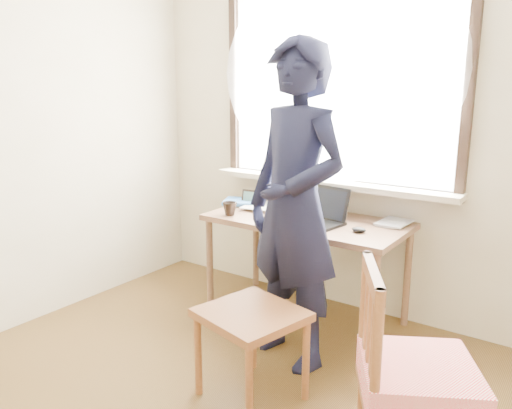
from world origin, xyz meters
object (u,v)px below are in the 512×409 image
Objects in this scene: mug_dark at (230,209)px; person at (295,207)px; desk at (306,229)px; work_chair at (251,325)px; laptop at (319,214)px; side_chair at (413,382)px; mug_white at (301,204)px.

mug_dark is 0.77m from person.
desk reaches higher than work_chair.
mug_dark is at bearing 133.98° from work_chair.
laptop is 0.40× the size of side_chair.
person is at bearing 93.89° from work_chair.
mug_white is at bearing 108.94° from work_chair.
desk is 13.28× the size of mug_dark.
mug_white is at bearing 133.56° from side_chair.
person is at bearing 144.85° from side_chair.
laptop is 0.63m from mug_dark.
laptop is 3.75× the size of mug_dark.
mug_white is 0.12× the size of side_chair.
side_chair is (1.29, -1.36, -0.27)m from mug_white.
person reaches higher than desk.
laptop is 1.53m from side_chair.
mug_white is (-0.28, 0.24, -0.01)m from laptop.
person reaches higher than side_chair.
laptop is at bearing -15.04° from desk.
mug_dark is 0.18× the size of work_chair.
laptop reaches higher than side_chair.
person is (0.21, -0.50, 0.29)m from desk.
person reaches higher than mug_dark.
laptop is at bearing 117.01° from person.
laptop is 1.02m from work_chair.
laptop is 0.67× the size of work_chair.
work_chair is at bearing -82.41° from laptop.
person is at bearing -78.78° from laptop.
mug_dark is (-0.60, -0.19, -0.01)m from laptop.
mug_dark is at bearing -155.51° from desk.
mug_white is 0.82m from person.
desk is at bearing 103.90° from work_chair.
mug_white is at bearing 139.57° from laptop.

